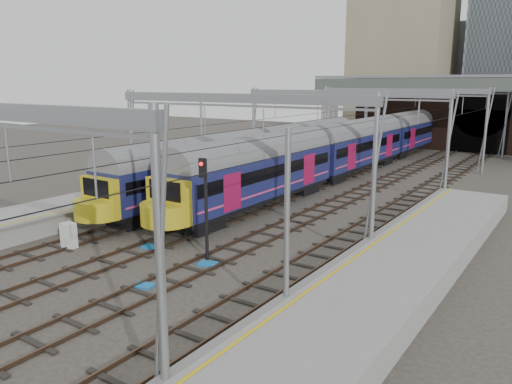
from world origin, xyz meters
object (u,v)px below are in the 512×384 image
Objects in this scene: train_main at (388,137)px; signal_near_centre at (205,197)px; train_second at (259,157)px; relay_cabinet at (69,236)px.

signal_near_centre is at bearing -84.19° from train_main.
train_main is 2.12× the size of train_second.
train_main is 50.70× the size of relay_cabinet.
train_second is 6.49× the size of signal_near_centre.
train_second is at bearing -101.64° from train_main.
train_main is 13.73× the size of signal_near_centre.
signal_near_centre is at bearing 17.46° from relay_cabinet.
signal_near_centre reaches higher than train_second.
relay_cabinet is (-3.41, -38.03, -1.92)m from train_main.
train_second reaches higher than relay_cabinet.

